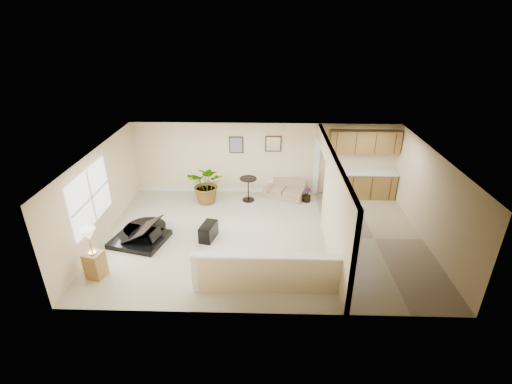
{
  "coord_description": "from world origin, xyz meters",
  "views": [
    {
      "loc": [
        0.06,
        -8.97,
        5.71
      ],
      "look_at": [
        -0.21,
        0.4,
        1.22
      ],
      "focal_mm": 26.0,
      "sensor_mm": 36.0,
      "label": 1
    }
  ],
  "objects_px": {
    "palm_plant": "(208,184)",
    "small_plant": "(307,195)",
    "piano_bench": "(208,231)",
    "piano": "(138,222)",
    "loveseat": "(285,188)",
    "lamp_stand": "(93,257)",
    "accent_table": "(248,186)"
  },
  "relations": [
    {
      "from": "loveseat",
      "to": "small_plant",
      "type": "xyz_separation_m",
      "value": [
        0.73,
        -0.39,
        -0.07
      ]
    },
    {
      "from": "accent_table",
      "to": "lamp_stand",
      "type": "bearing_deg",
      "value": -129.72
    },
    {
      "from": "piano_bench",
      "to": "accent_table",
      "type": "bearing_deg",
      "value": 67.43
    },
    {
      "from": "small_plant",
      "to": "lamp_stand",
      "type": "height_order",
      "value": "lamp_stand"
    },
    {
      "from": "loveseat",
      "to": "palm_plant",
      "type": "bearing_deg",
      "value": -146.51
    },
    {
      "from": "lamp_stand",
      "to": "piano_bench",
      "type": "bearing_deg",
      "value": 35.42
    },
    {
      "from": "piano",
      "to": "palm_plant",
      "type": "distance_m",
      "value": 2.84
    },
    {
      "from": "loveseat",
      "to": "lamp_stand",
      "type": "bearing_deg",
      "value": -114.12
    },
    {
      "from": "accent_table",
      "to": "small_plant",
      "type": "xyz_separation_m",
      "value": [
        1.97,
        -0.02,
        -0.31
      ]
    },
    {
      "from": "accent_table",
      "to": "small_plant",
      "type": "bearing_deg",
      "value": -0.68
    },
    {
      "from": "lamp_stand",
      "to": "small_plant",
      "type": "bearing_deg",
      "value": 37.32
    },
    {
      "from": "piano",
      "to": "accent_table",
      "type": "bearing_deg",
      "value": 54.46
    },
    {
      "from": "piano",
      "to": "accent_table",
      "type": "relative_size",
      "value": 2.29
    },
    {
      "from": "palm_plant",
      "to": "small_plant",
      "type": "height_order",
      "value": "palm_plant"
    },
    {
      "from": "palm_plant",
      "to": "small_plant",
      "type": "bearing_deg",
      "value": 2.35
    },
    {
      "from": "piano_bench",
      "to": "lamp_stand",
      "type": "distance_m",
      "value": 3.03
    },
    {
      "from": "small_plant",
      "to": "loveseat",
      "type": "bearing_deg",
      "value": 151.76
    },
    {
      "from": "lamp_stand",
      "to": "loveseat",
      "type": "bearing_deg",
      "value": 43.96
    },
    {
      "from": "piano_bench",
      "to": "lamp_stand",
      "type": "xyz_separation_m",
      "value": [
        -2.45,
        -1.75,
        0.33
      ]
    },
    {
      "from": "piano",
      "to": "loveseat",
      "type": "distance_m",
      "value": 5.08
    },
    {
      "from": "piano_bench",
      "to": "small_plant",
      "type": "height_order",
      "value": "small_plant"
    },
    {
      "from": "piano",
      "to": "small_plant",
      "type": "distance_m",
      "value": 5.51
    },
    {
      "from": "piano_bench",
      "to": "palm_plant",
      "type": "xyz_separation_m",
      "value": [
        -0.34,
        2.26,
        0.43
      ]
    },
    {
      "from": "palm_plant",
      "to": "small_plant",
      "type": "relative_size",
      "value": 2.72
    },
    {
      "from": "piano",
      "to": "palm_plant",
      "type": "height_order",
      "value": "palm_plant"
    },
    {
      "from": "lamp_stand",
      "to": "palm_plant",
      "type": "bearing_deg",
      "value": 62.12
    },
    {
      "from": "piano_bench",
      "to": "loveseat",
      "type": "height_order",
      "value": "loveseat"
    },
    {
      "from": "accent_table",
      "to": "small_plant",
      "type": "distance_m",
      "value": 2.0
    },
    {
      "from": "loveseat",
      "to": "small_plant",
      "type": "relative_size",
      "value": 3.09
    },
    {
      "from": "palm_plant",
      "to": "small_plant",
      "type": "xyz_separation_m",
      "value": [
        3.31,
        0.14,
        -0.44
      ]
    },
    {
      "from": "piano",
      "to": "palm_plant",
      "type": "relative_size",
      "value": 1.34
    },
    {
      "from": "piano",
      "to": "loveseat",
      "type": "relative_size",
      "value": 1.17
    }
  ]
}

